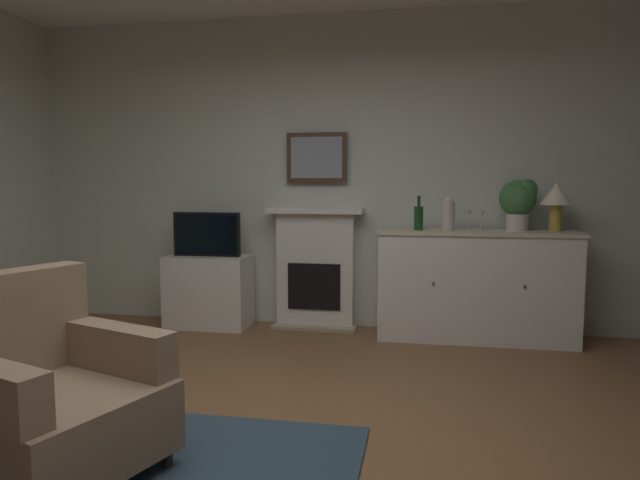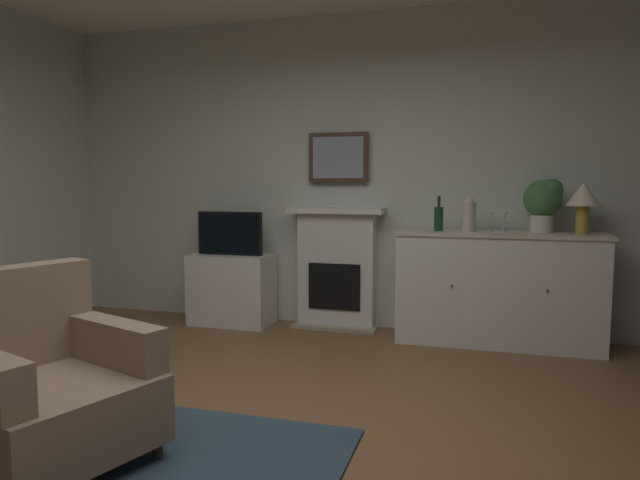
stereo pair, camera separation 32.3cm
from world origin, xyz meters
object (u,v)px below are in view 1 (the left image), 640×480
Objects in this scene: sideboard_cabinet at (476,285)px; vase_decorative at (448,214)px; wine_glass_left at (467,216)px; tv_cabinet at (209,291)px; wine_bottle at (419,217)px; tv_set at (207,234)px; fireplace_unit at (316,268)px; armchair at (46,396)px; wine_glass_center at (481,216)px; table_lamp at (556,197)px; potted_plant_small at (519,200)px; framed_picture at (317,158)px.

vase_decorative is (-0.24, -0.05, 0.60)m from sideboard_cabinet.
wine_glass_left is 0.22× the size of tv_cabinet.
wine_bottle is 1.91m from tv_set.
fireplace_unit reaches higher than armchair.
wine_glass_center reaches higher than sideboard_cabinet.
wine_glass_center is 0.27× the size of tv_set.
table_lamp is 0.93× the size of potted_plant_small.
potted_plant_small is (2.71, 0.05, 0.33)m from tv_set.
fireplace_unit is 2.56× the size of potted_plant_small.
wine_bottle reaches higher than armchair.
sideboard_cabinet is 0.79m from potted_plant_small.
wine_bottle is (-1.10, -0.03, -0.17)m from table_lamp.
wine_bottle is 0.41m from wine_glass_left.
wine_glass_left is at bearing 27.08° from vase_decorative.
vase_decorative reaches higher than wine_glass_center.
wine_bottle is 1.03× the size of vase_decorative.
fireplace_unit is 2.13m from table_lamp.
wine_glass_left is 3.44m from armchair.
vase_decorative reaches higher than tv_cabinet.
framed_picture reaches higher than vase_decorative.
table_lamp is 0.87m from vase_decorative.
tv_cabinet is (-1.90, 0.04, -0.71)m from wine_bottle.
table_lamp reaches higher than wine_glass_center.
fireplace_unit is 1.04m from tv_set.
framed_picture is 1.90× the size of wine_bottle.
fireplace_unit reaches higher than wine_glass_center.
tv_cabinet is (-2.14, 0.06, -0.74)m from vase_decorative.
framed_picture is 1.09m from wine_bottle.
tv_set is (-0.00, -0.02, 0.53)m from tv_cabinet.
fireplace_unit is 1.00m from framed_picture.
potted_plant_small is 0.42× the size of armchair.
potted_plant_small is (0.33, 0.05, 0.72)m from sideboard_cabinet.
wine_bottle is (-0.48, -0.03, 0.57)m from sideboard_cabinet.
potted_plant_small is at bearing 1.13° from tv_set.
wine_bottle is at bearing -171.24° from wine_glass_left.
table_lamp is 0.60m from wine_glass_center.
tv_set is (-2.14, 0.04, -0.21)m from vase_decorative.
wine_glass_center reaches higher than tv_set.
armchair is (-2.08, -2.68, -0.08)m from sideboard_cabinet.
fireplace_unit is 6.67× the size of wine_glass_center.
fireplace_unit is 1.29m from vase_decorative.
potted_plant_small is at bearing 48.52° from armchair.
table_lamp is 1.11m from wine_bottle.
framed_picture is 1.53m from wine_glass_center.
tv_cabinet is at bearing -179.57° from wine_glass_left.
potted_plant_small is 3.73m from armchair.
table_lamp is at bearing -2.67° from wine_glass_left.
framed_picture is 3.20m from armchair.
sideboard_cabinet is at bearing -21.89° from wine_glass_left.
wine_bottle is at bearing -1.35° from tv_cabinet.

